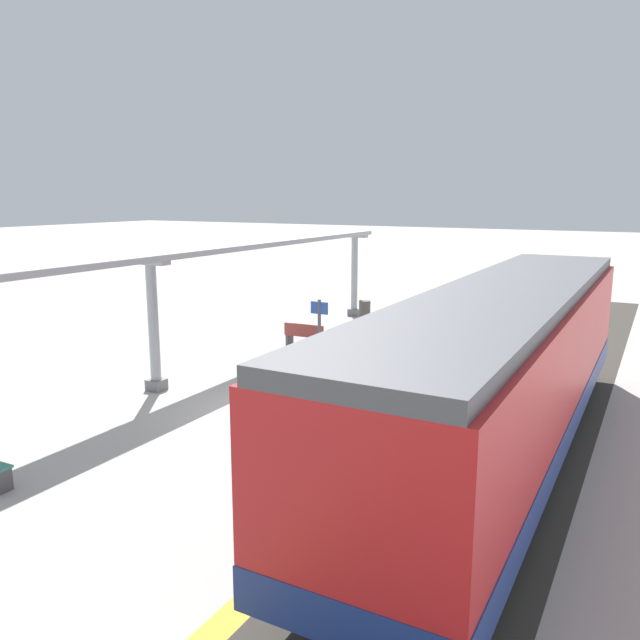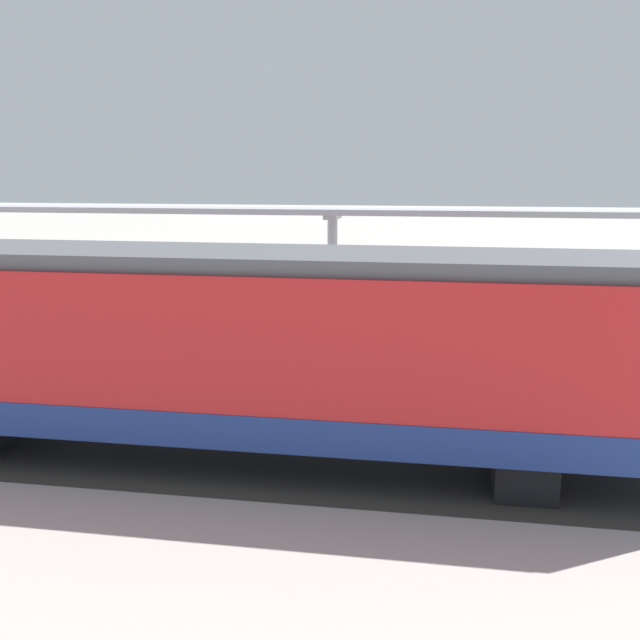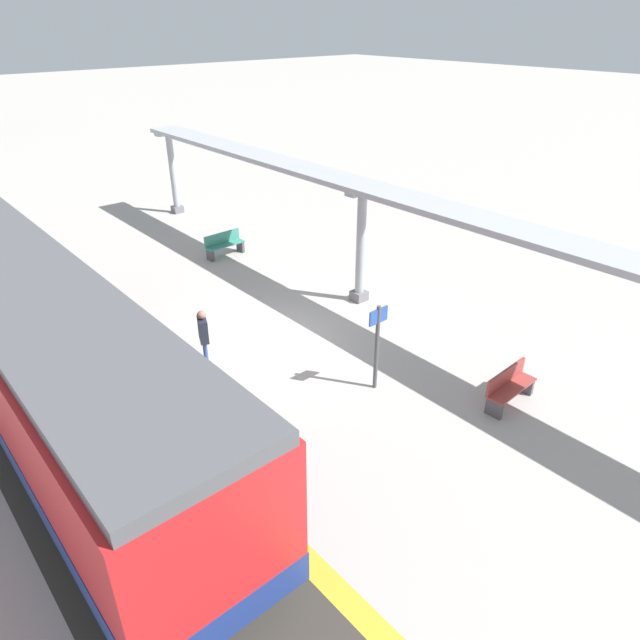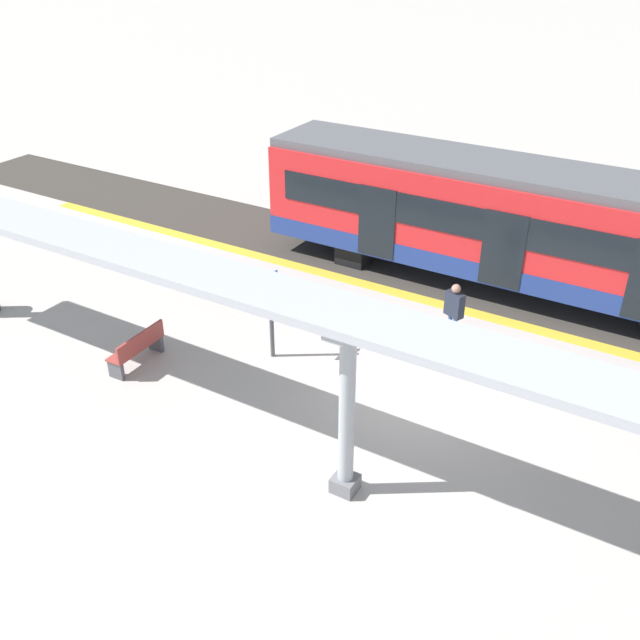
{
  "view_description": "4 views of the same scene",
  "coord_description": "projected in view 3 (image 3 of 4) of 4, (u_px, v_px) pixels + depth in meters",
  "views": [
    {
      "loc": [
        -8.18,
        12.44,
        5.18
      ],
      "look_at": [
        0.24,
        -2.89,
        1.72
      ],
      "focal_mm": 35.45,
      "sensor_mm": 36.0,
      "label": 1
    },
    {
      "loc": [
        -17.03,
        -3.08,
        4.71
      ],
      "look_at": [
        -0.64,
        -0.19,
        1.39
      ],
      "focal_mm": 41.97,
      "sensor_mm": 36.0,
      "label": 2
    },
    {
      "loc": [
        -7.79,
        -11.09,
        7.96
      ],
      "look_at": [
        0.01,
        -2.06,
        1.47
      ],
      "focal_mm": 31.73,
      "sensor_mm": 36.0,
      "label": 3
    },
    {
      "loc": [
        12.07,
        4.77,
        9.11
      ],
      "look_at": [
        0.87,
        -1.96,
        1.57
      ],
      "focal_mm": 39.94,
      "sensor_mm": 36.0,
      "label": 4
    }
  ],
  "objects": [
    {
      "name": "canopy_beam",
      "position": [
        369.0,
        189.0,
        15.95
      ],
      "size": [
        1.2,
        24.86,
        0.16
      ],
      "primitive_type": "cube",
      "color": "#A8AAB2",
      "rests_on": "canopy_pillar_nearest"
    },
    {
      "name": "bench_near_end",
      "position": [
        509.0,
        386.0,
        12.94
      ],
      "size": [
        1.51,
        0.49,
        0.86
      ],
      "color": "#963833",
      "rests_on": "ground"
    },
    {
      "name": "trackbed",
      "position": [
        65.0,
        425.0,
        12.41
      ],
      "size": [
        3.2,
        42.97,
        0.01
      ],
      "primitive_type": "cube",
      "color": "#38332D",
      "rests_on": "ground"
    },
    {
      "name": "train_near_carriage",
      "position": [
        41.0,
        349.0,
        11.73
      ],
      "size": [
        2.65,
        14.24,
        3.48
      ],
      "color": "red",
      "rests_on": "ground"
    },
    {
      "name": "tactile_edge_strip",
      "position": [
        142.0,
        393.0,
        13.45
      ],
      "size": [
        0.43,
        30.97,
        0.01
      ],
      "primitive_type": "cube",
      "color": "gold",
      "rests_on": "ground"
    },
    {
      "name": "canopy_pillar_third",
      "position": [
        173.0,
        173.0,
        24.81
      ],
      "size": [
        1.1,
        0.44,
        3.53
      ],
      "color": "slate",
      "rests_on": "ground"
    },
    {
      "name": "ground_plane",
      "position": [
        271.0,
        340.0,
        15.65
      ],
      "size": [
        176.0,
        176.0,
        0.0
      ],
      "primitive_type": "plane",
      "color": "#ACA69F"
    },
    {
      "name": "passenger_waiting_near_edge",
      "position": [
        203.0,
        333.0,
        13.95
      ],
      "size": [
        0.38,
        0.52,
        1.63
      ],
      "color": "#2F4983",
      "rests_on": "ground"
    },
    {
      "name": "platform_info_sign",
      "position": [
        377.0,
        340.0,
        13.05
      ],
      "size": [
        0.56,
        0.1,
        2.2
      ],
      "color": "#4C4C51",
      "rests_on": "ground"
    },
    {
      "name": "bench_mid_platform",
      "position": [
        224.0,
        244.0,
        20.92
      ],
      "size": [
        1.51,
        0.49,
        0.86
      ],
      "color": "#358470",
      "rests_on": "ground"
    },
    {
      "name": "canopy_pillar_second",
      "position": [
        361.0,
        247.0,
        16.99
      ],
      "size": [
        1.1,
        0.44,
        3.53
      ],
      "color": "slate",
      "rests_on": "ground"
    }
  ]
}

